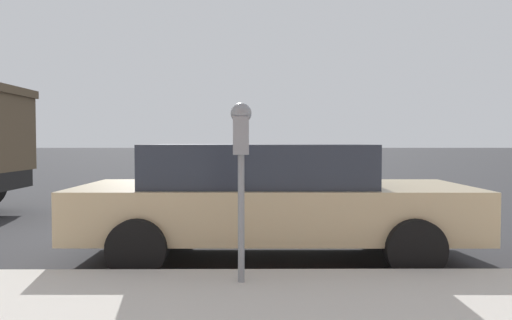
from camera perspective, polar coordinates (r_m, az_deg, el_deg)
ground_plane at (r=7.32m, az=-4.35°, el=-9.30°), size 220.00×220.00×0.00m
parking_meter at (r=4.50m, az=-1.71°, el=1.72°), size 0.21×0.19×1.63m
car_tan at (r=6.18m, az=1.49°, el=-4.31°), size 2.11×4.74×1.41m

